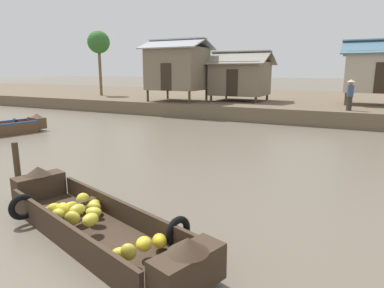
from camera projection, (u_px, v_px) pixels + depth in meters
The scene contains 9 objects.
ground_plane at pixel (237, 163), 11.29m from camera, with size 300.00×300.00×0.00m, color #665B4C.
riverbank_strip at pixel (315, 103), 27.64m from camera, with size 160.00×20.00×0.88m, color brown.
banana_boat at pixel (93, 222), 6.20m from camera, with size 5.36×2.62×0.85m.
stilt_house_left at pixel (177, 68), 23.90m from camera, with size 4.38×3.60×4.30m.
stilt_house_mid_left at pixel (240, 77), 24.31m from camera, with size 4.33×3.82×3.49m.
stilt_house_mid_right at pixel (382, 71), 21.01m from camera, with size 4.79×3.13×4.03m.
palm_tree_near at pixel (99, 43), 28.99m from camera, with size 1.88×1.88×5.44m.
vendor_person at pixel (350, 93), 18.29m from camera, with size 0.44×0.44×1.66m.
mooring_post at pixel (17, 170), 8.04m from camera, with size 0.14×0.14×1.35m, color #423323.
Camera 1 is at (3.59, -0.41, 2.97)m, focal length 31.95 mm.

